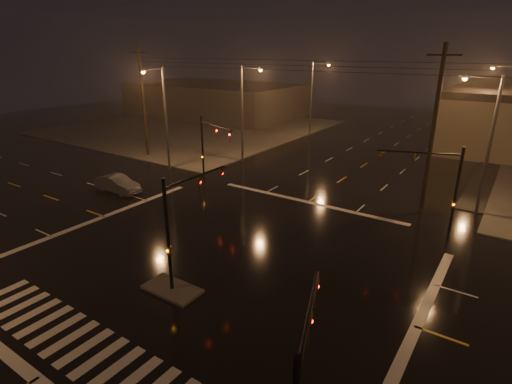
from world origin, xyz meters
TOP-DOWN VIEW (x-y plane):
  - ground at (0.00, 0.00)m, footprint 140.00×140.00m
  - sidewalk_nw at (-30.00, 30.00)m, footprint 36.00×36.00m
  - median_island at (0.00, -4.00)m, footprint 3.00×1.60m
  - crosswalk at (0.00, -9.00)m, footprint 15.00×2.60m
  - stop_bar_near at (0.00, -11.00)m, footprint 16.00×0.50m
  - stop_bar_far at (0.00, 11.00)m, footprint 16.00×0.50m
  - commercial_block at (-35.00, 42.00)m, footprint 30.00×18.00m
  - signal_mast_median at (0.00, -3.07)m, footprint 0.25×4.59m
  - signal_mast_ne at (9.50, 10.14)m, footprint 4.84×1.86m
  - signal_mast_nw at (-9.50, 10.14)m, footprint 4.84×1.86m
  - streetlight_1 at (-11.18, 18.00)m, footprint 2.77×0.32m
  - streetlight_2 at (-11.18, 34.00)m, footprint 2.77×0.32m
  - streetlight_3 at (11.18, 16.00)m, footprint 2.77×0.32m
  - streetlight_4 at (11.18, 36.00)m, footprint 2.77×0.32m
  - streetlight_5 at (-16.00, 11.18)m, footprint 0.32×2.77m
  - utility_pole_0 at (-22.00, 14.00)m, footprint 2.20×0.32m
  - utility_pole_1 at (8.00, 14.00)m, footprint 2.20×0.32m
  - car_crossing at (-14.58, 4.08)m, footprint 4.37×1.61m

SIDE VIEW (x-z plane):
  - ground at x=0.00m, z-range 0.00..0.00m
  - crosswalk at x=0.00m, z-range 0.00..0.01m
  - stop_bar_near at x=0.00m, z-range 0.00..0.01m
  - stop_bar_far at x=0.00m, z-range 0.00..0.01m
  - sidewalk_nw at x=-30.00m, z-range 0.00..0.12m
  - median_island at x=0.00m, z-range 0.00..0.15m
  - car_crossing at x=-14.58m, z-range 0.00..1.43m
  - commercial_block at x=-35.00m, z-range 0.00..5.60m
  - signal_mast_median at x=0.00m, z-range 0.75..6.75m
  - signal_mast_ne at x=9.50m, z-range 0.79..6.79m
  - signal_mast_nw at x=-9.50m, z-range 0.79..6.79m
  - streetlight_1 at x=-11.18m, z-range 0.80..10.80m
  - streetlight_2 at x=-11.18m, z-range 0.80..10.80m
  - streetlight_3 at x=11.18m, z-range 0.80..10.80m
  - streetlight_4 at x=11.18m, z-range 0.80..10.80m
  - streetlight_5 at x=-16.00m, z-range 0.80..10.80m
  - utility_pole_0 at x=-22.00m, z-range 0.13..12.13m
  - utility_pole_1 at x=8.00m, z-range 0.13..12.13m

